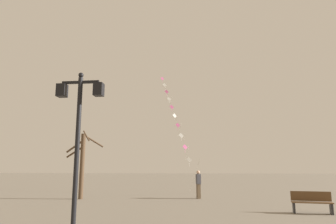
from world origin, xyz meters
TOP-DOWN VIEW (x-y plane):
  - ground_plane at (0.00, 20.00)m, footprint 160.00×160.00m
  - twin_lantern_lamp_post at (-2.28, 7.11)m, footprint 1.46×0.28m
  - kite_train at (-1.07, 25.48)m, footprint 4.40×11.76m
  - kite_flyer at (1.08, 17.90)m, footprint 0.34×0.63m
  - bare_tree at (-6.07, 16.78)m, footprint 2.35×1.44m
  - park_bench at (5.92, 12.24)m, footprint 1.65×0.68m

SIDE VIEW (x-z plane):
  - ground_plane at x=0.00m, z-range 0.00..0.00m
  - park_bench at x=5.92m, z-range 0.01..0.90m
  - kite_flyer at x=1.08m, z-range 0.05..1.76m
  - bare_tree at x=-6.07m, z-range 0.10..4.29m
  - twin_lantern_lamp_post at x=-2.28m, z-range 0.93..5.74m
  - kite_train at x=-1.07m, z-range 0.45..12.31m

